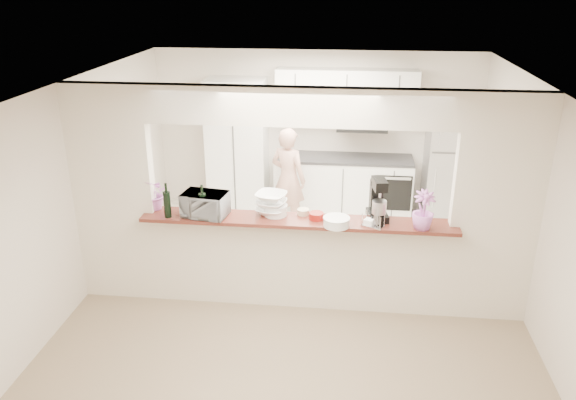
# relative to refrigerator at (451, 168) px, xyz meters

# --- Properties ---
(floor) EXTENTS (6.00, 6.00, 0.00)m
(floor) POSITION_rel_refrigerator_xyz_m (-2.05, -2.65, -0.85)
(floor) COLOR tan
(floor) RESTS_ON ground
(tile_overlay) EXTENTS (5.00, 2.90, 0.01)m
(tile_overlay) POSITION_rel_refrigerator_xyz_m (-2.05, -1.10, -0.84)
(tile_overlay) COLOR silver
(tile_overlay) RESTS_ON floor
(partition) EXTENTS (5.00, 0.15, 2.50)m
(partition) POSITION_rel_refrigerator_xyz_m (-2.05, -2.65, 0.63)
(partition) COLOR silver
(partition) RESTS_ON floor
(bar_counter) EXTENTS (3.40, 0.38, 1.09)m
(bar_counter) POSITION_rel_refrigerator_xyz_m (-2.05, -2.65, -0.27)
(bar_counter) COLOR silver
(bar_counter) RESTS_ON floor
(kitchen_cabinets) EXTENTS (3.15, 0.62, 2.25)m
(kitchen_cabinets) POSITION_rel_refrigerator_xyz_m (-2.24, 0.07, 0.12)
(kitchen_cabinets) COLOR white
(kitchen_cabinets) RESTS_ON floor
(refrigerator) EXTENTS (0.75, 0.70, 1.70)m
(refrigerator) POSITION_rel_refrigerator_xyz_m (0.00, 0.00, 0.00)
(refrigerator) COLOR silver
(refrigerator) RESTS_ON floor
(flower_left) EXTENTS (0.39, 0.36, 0.36)m
(flower_left) POSITION_rel_refrigerator_xyz_m (-3.65, -2.60, 0.42)
(flower_left) COLOR #D571B8
(flower_left) RESTS_ON bar_counter
(wine_bottle_a) EXTENTS (0.08, 0.08, 0.39)m
(wine_bottle_a) POSITION_rel_refrigerator_xyz_m (-3.45, -2.80, 0.39)
(wine_bottle_a) COLOR black
(wine_bottle_a) RESTS_ON bar_counter
(wine_bottle_b) EXTENTS (0.08, 0.08, 0.38)m
(wine_bottle_b) POSITION_rel_refrigerator_xyz_m (-3.06, -2.80, 0.39)
(wine_bottle_b) COLOR black
(wine_bottle_b) RESTS_ON bar_counter
(toaster_oven) EXTENTS (0.52, 0.39, 0.26)m
(toaster_oven) POSITION_rel_refrigerator_xyz_m (-3.05, -2.72, 0.37)
(toaster_oven) COLOR #A0A1A5
(toaster_oven) RESTS_ON bar_counter
(serving_bowls) EXTENTS (0.40, 0.40, 0.24)m
(serving_bowls) POSITION_rel_refrigerator_xyz_m (-2.35, -2.60, 0.36)
(serving_bowls) COLOR white
(serving_bowls) RESTS_ON bar_counter
(plate_stack_a) EXTENTS (0.26, 0.26, 0.12)m
(plate_stack_a) POSITION_rel_refrigerator_xyz_m (-2.30, -2.62, 0.30)
(plate_stack_a) COLOR white
(plate_stack_a) RESTS_ON bar_counter
(plate_stack_b) EXTENTS (0.28, 0.28, 0.10)m
(plate_stack_b) POSITION_rel_refrigerator_xyz_m (-1.63, -2.84, 0.29)
(plate_stack_b) COLOR white
(plate_stack_b) RESTS_ON bar_counter
(red_bowl) EXTENTS (0.16, 0.16, 0.07)m
(red_bowl) POSITION_rel_refrigerator_xyz_m (-1.85, -2.68, 0.28)
(red_bowl) COLOR maroon
(red_bowl) RESTS_ON bar_counter
(tan_bowl) EXTENTS (0.13, 0.13, 0.06)m
(tan_bowl) POSITION_rel_refrigerator_xyz_m (-2.00, -2.57, 0.27)
(tan_bowl) COLOR #C2AD89
(tan_bowl) RESTS_ON bar_counter
(utensil_caddy) EXTENTS (0.26, 0.21, 0.21)m
(utensil_caddy) POSITION_rel_refrigerator_xyz_m (-1.25, -2.80, 0.33)
(utensil_caddy) COLOR silver
(utensil_caddy) RESTS_ON bar_counter
(stand_mixer) EXTENTS (0.24, 0.34, 0.46)m
(stand_mixer) POSITION_rel_refrigerator_xyz_m (-1.20, -2.58, 0.44)
(stand_mixer) COLOR black
(stand_mixer) RESTS_ON bar_counter
(flower_right) EXTENTS (0.28, 0.28, 0.41)m
(flower_right) POSITION_rel_refrigerator_xyz_m (-0.75, -2.80, 0.45)
(flower_right) COLOR #B566BE
(flower_right) RESTS_ON bar_counter
(person) EXTENTS (0.66, 0.57, 1.53)m
(person) POSITION_rel_refrigerator_xyz_m (-2.39, -0.57, -0.09)
(person) COLOR tan
(person) RESTS_ON floor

